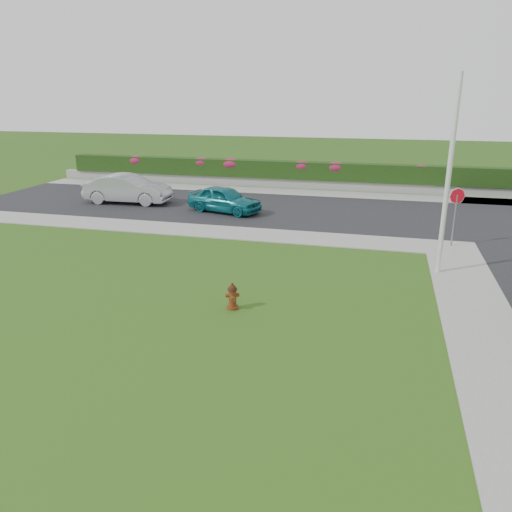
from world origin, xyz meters
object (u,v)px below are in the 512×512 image
(fire_hydrant, at_px, (232,297))
(stop_sign, at_px, (456,204))
(sedan_teal, at_px, (225,199))
(utility_pole, at_px, (448,178))
(sedan_silver, at_px, (128,189))

(fire_hydrant, relative_size, stop_sign, 0.33)
(sedan_teal, relative_size, stop_sign, 1.64)
(fire_hydrant, height_order, utility_pole, utility_pole)
(sedan_silver, relative_size, stop_sign, 2.01)
(sedan_teal, distance_m, utility_pole, 12.19)
(sedan_teal, bearing_deg, utility_pole, -108.44)
(sedan_teal, distance_m, sedan_silver, 5.92)
(fire_hydrant, height_order, sedan_teal, sedan_teal)
(stop_sign, bearing_deg, fire_hydrant, -127.09)
(fire_hydrant, relative_size, sedan_silver, 0.16)
(sedan_silver, distance_m, stop_sign, 17.01)
(fire_hydrant, relative_size, sedan_teal, 0.20)
(sedan_teal, xyz_separation_m, stop_sign, (10.59, -3.42, 1.04))
(stop_sign, bearing_deg, sedan_silver, 168.40)
(sedan_teal, bearing_deg, stop_sign, -91.52)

